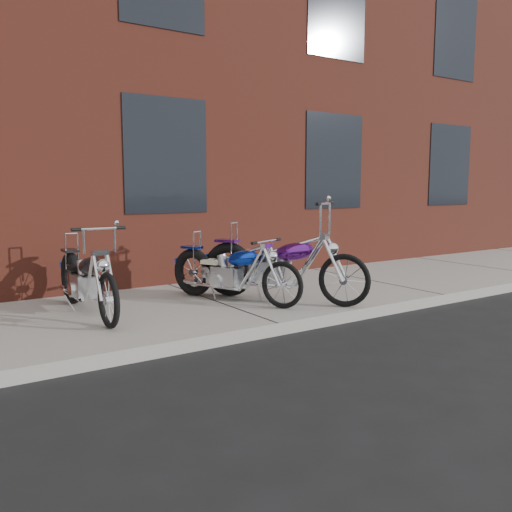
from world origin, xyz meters
TOP-DOWN VIEW (x-y plane):
  - ground at (0.00, 0.00)m, footprint 120.00×120.00m
  - sidewalk at (0.00, 1.50)m, footprint 22.00×3.00m
  - building_brick at (0.00, 8.00)m, footprint 22.00×10.00m
  - chopper_purple at (0.75, 1.01)m, footprint 1.37×2.15m
  - chopper_blue at (0.19, 1.34)m, footprint 0.92×2.02m
  - chopper_third at (-1.69, 1.69)m, footprint 0.54×2.20m

SIDE VIEW (x-z plane):
  - ground at x=0.00m, z-range 0.00..0.00m
  - sidewalk at x=0.00m, z-range 0.00..0.15m
  - chopper_blue at x=0.19m, z-range 0.07..1.00m
  - chopper_third at x=-1.69m, z-range -0.01..1.11m
  - chopper_purple at x=0.75m, z-range -0.09..1.28m
  - building_brick at x=0.00m, z-range 0.00..8.00m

